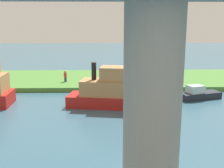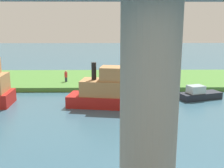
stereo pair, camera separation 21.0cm
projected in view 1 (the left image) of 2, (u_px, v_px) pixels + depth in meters
ground_plane at (113, 92)px, 30.38m from camera, size 160.00×160.00×0.00m
grassy_bank at (112, 79)px, 36.19m from camera, size 80.00×12.00×0.50m
bridge_pylon at (152, 110)px, 10.56m from camera, size 2.23×2.23×8.26m
person_on_bank at (65, 76)px, 33.23m from camera, size 0.39×0.39×1.39m
mooring_post at (172, 81)px, 32.13m from camera, size 0.20×0.20×0.70m
motorboat_red at (114, 91)px, 24.83m from camera, size 8.11×3.77×3.99m
houseboat_blue at (199, 94)px, 27.50m from camera, size 4.51×2.80×1.42m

